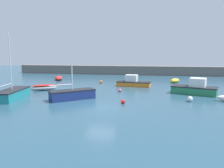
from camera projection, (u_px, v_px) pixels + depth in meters
name	position (u px, v px, depth m)	size (l,w,h in m)	color
ground_plane	(101.00, 108.00, 19.45)	(120.00, 120.00, 0.20)	#284C60
harbor_breakwater	(133.00, 70.00, 50.14)	(54.10, 3.49, 1.98)	#66605B
open_tender_yellow	(59.00, 78.00, 39.64)	(2.40, 3.72, 0.73)	red
motorboat_grey_hull	(133.00, 82.00, 31.95)	(5.07, 2.53, 1.66)	orange
cabin_cruiser_white	(195.00, 88.00, 25.67)	(5.50, 3.79, 1.91)	#287A4C
rowboat_with_red_cover	(44.00, 87.00, 28.41)	(3.37, 2.76, 0.76)	gray
fishing_dinghy_green	(175.00, 81.00, 35.74)	(2.07, 2.29, 0.72)	yellow
sailboat_short_mast	(72.00, 94.00, 22.66)	(4.57, 4.23, 3.70)	navy
sailboat_tall_mast	(12.00, 94.00, 22.90)	(2.61, 5.74, 6.90)	teal
mooring_buoy_red	(123.00, 102.00, 20.69)	(0.42, 0.42, 0.42)	red
mooring_buoy_orange	(101.00, 82.00, 35.18)	(0.44, 0.44, 0.44)	orange
mooring_buoy_pink	(120.00, 90.00, 27.22)	(0.40, 0.40, 0.40)	#EA668C
mooring_buoy_white	(190.00, 99.00, 21.62)	(0.54, 0.54, 0.54)	white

